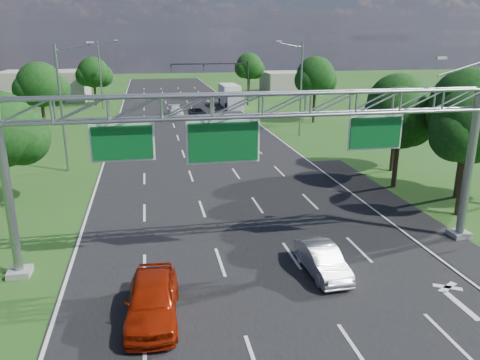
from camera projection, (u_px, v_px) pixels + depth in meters
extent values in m
plane|color=#1F4F17|center=(208.00, 164.00, 40.34)|extent=(220.00, 220.00, 0.00)
cube|color=black|center=(208.00, 164.00, 40.34)|extent=(18.00, 180.00, 0.02)
cube|color=black|center=(417.00, 225.00, 27.21)|extent=(3.00, 30.00, 0.02)
cube|color=gray|center=(459.00, 234.00, 25.53)|extent=(1.00, 1.00, 0.30)
cylinder|color=gray|center=(469.00, 166.00, 24.41)|extent=(0.44, 0.44, 8.00)
cube|color=gray|center=(20.00, 272.00, 21.37)|extent=(1.00, 1.00, 0.30)
cylinder|color=gray|center=(8.00, 192.00, 20.25)|extent=(0.40, 0.40, 8.00)
cylinder|color=gray|center=(462.00, 68.00, 22.73)|extent=(2.54, 0.12, 0.79)
cube|color=beige|center=(441.00, 58.00, 22.37)|extent=(0.50, 0.22, 0.12)
cube|color=white|center=(123.00, 143.00, 20.57)|extent=(2.80, 0.05, 1.70)
cube|color=#0A5521|center=(123.00, 143.00, 20.52)|extent=(2.62, 0.05, 1.52)
cube|color=white|center=(223.00, 142.00, 21.45)|extent=(3.40, 0.05, 2.00)
cube|color=#0A5521|center=(224.00, 142.00, 21.39)|extent=(3.22, 0.05, 1.82)
cube|color=white|center=(375.00, 132.00, 22.79)|extent=(2.80, 0.05, 1.70)
cube|color=#0A5521|center=(376.00, 133.00, 22.74)|extent=(2.62, 0.05, 1.52)
cylinder|color=black|center=(248.00, 83.00, 74.21)|extent=(0.24, 0.24, 7.00)
cylinder|color=black|center=(210.00, 64.00, 72.20)|extent=(12.00, 0.18, 0.18)
imported|color=black|center=(171.00, 68.00, 71.25)|extent=(0.18, 0.22, 1.10)
imported|color=black|center=(204.00, 67.00, 72.17)|extent=(0.18, 0.22, 1.10)
imported|color=black|center=(235.00, 67.00, 73.10)|extent=(0.18, 0.22, 1.10)
cylinder|color=gray|center=(62.00, 110.00, 36.76)|extent=(0.20, 0.20, 10.00)
cylinder|color=gray|center=(73.00, 48.00, 35.63)|extent=(2.78, 0.12, 0.60)
cube|color=beige|center=(90.00, 42.00, 35.76)|extent=(0.55, 0.22, 0.12)
cylinder|color=gray|center=(100.00, 76.00, 69.61)|extent=(0.20, 0.20, 10.00)
cylinder|color=gray|center=(107.00, 43.00, 68.49)|extent=(2.78, 0.12, 0.60)
cube|color=beige|center=(116.00, 40.00, 68.61)|extent=(0.55, 0.22, 0.12)
cylinder|color=gray|center=(301.00, 90.00, 50.40)|extent=(0.20, 0.20, 10.00)
cylinder|color=gray|center=(291.00, 45.00, 48.79)|extent=(2.78, 0.12, 0.60)
cube|color=beige|center=(279.00, 41.00, 48.43)|extent=(0.55, 0.22, 0.12)
cylinder|color=#2D2116|center=(461.00, 186.00, 28.22)|extent=(0.36, 0.36, 3.74)
sphere|color=black|center=(470.00, 126.00, 27.16)|extent=(4.40, 4.40, 4.40)
sphere|color=black|center=(480.00, 134.00, 27.90)|extent=(3.30, 3.30, 3.30)
sphere|color=black|center=(457.00, 135.00, 26.82)|extent=(3.08, 3.08, 3.08)
cylinder|color=#2D2116|center=(460.00, 168.00, 31.34)|extent=(0.36, 0.36, 4.18)
sphere|color=black|center=(468.00, 106.00, 30.15)|extent=(5.00, 5.00, 5.00)
sphere|color=black|center=(480.00, 115.00, 30.94)|extent=(3.75, 3.75, 3.75)
sphere|color=black|center=(455.00, 115.00, 29.80)|extent=(3.50, 3.50, 3.50)
cylinder|color=#2D2116|center=(395.00, 165.00, 33.73)|extent=(0.36, 0.36, 3.30)
sphere|color=black|center=(400.00, 118.00, 32.73)|extent=(4.40, 4.40, 4.40)
sphere|color=black|center=(411.00, 124.00, 33.47)|extent=(3.30, 3.30, 3.30)
sphere|color=black|center=(389.00, 125.00, 32.40)|extent=(3.08, 3.08, 3.08)
cylinder|color=#2D2116|center=(393.00, 150.00, 37.82)|extent=(0.36, 0.36, 3.52)
sphere|color=black|center=(398.00, 104.00, 36.75)|extent=(4.80, 4.80, 4.80)
sphere|color=black|center=(408.00, 110.00, 37.52)|extent=(3.60, 3.60, 3.60)
sphere|color=black|center=(386.00, 111.00, 36.41)|extent=(3.36, 3.36, 3.36)
cylinder|color=#2D2116|center=(6.00, 183.00, 29.80)|extent=(0.36, 0.36, 3.08)
sphere|color=black|center=(21.00, 137.00, 29.56)|extent=(3.60, 3.60, 3.60)
cylinder|color=#2D2116|center=(44.00, 120.00, 50.92)|extent=(0.36, 0.36, 3.74)
sphere|color=black|center=(40.00, 85.00, 49.82)|extent=(4.80, 4.80, 4.80)
sphere|color=black|center=(53.00, 90.00, 50.59)|extent=(3.60, 3.60, 3.60)
sphere|color=black|center=(29.00, 90.00, 49.48)|extent=(3.36, 3.36, 3.36)
cylinder|color=#2D2116|center=(95.00, 95.00, 75.01)|extent=(0.36, 0.36, 3.30)
sphere|color=black|center=(93.00, 72.00, 73.97)|extent=(4.80, 4.80, 4.80)
sphere|color=black|center=(102.00, 76.00, 74.74)|extent=(3.60, 3.60, 3.60)
sphere|color=black|center=(86.00, 76.00, 73.62)|extent=(3.36, 3.36, 3.36)
cylinder|color=#2D2116|center=(314.00, 107.00, 59.62)|extent=(0.36, 0.36, 3.96)
sphere|color=black|center=(315.00, 76.00, 58.49)|extent=(4.80, 4.80, 4.80)
sphere|color=black|center=(323.00, 80.00, 59.26)|extent=(3.60, 3.60, 3.60)
sphere|color=black|center=(308.00, 80.00, 58.14)|extent=(3.36, 3.36, 3.36)
cylinder|color=#2D2116|center=(249.00, 86.00, 87.47)|extent=(0.36, 0.36, 3.52)
sphere|color=black|center=(249.00, 66.00, 86.40)|extent=(4.80, 4.80, 4.80)
sphere|color=black|center=(255.00, 69.00, 87.17)|extent=(3.60, 3.60, 3.60)
sphere|color=black|center=(244.00, 69.00, 86.06)|extent=(3.36, 3.36, 3.36)
cube|color=#A59A8B|center=(45.00, 86.00, 80.60)|extent=(14.00, 10.00, 5.00)
cube|color=#A59A8B|center=(294.00, 82.00, 93.01)|extent=(12.00, 9.00, 4.00)
imported|color=#A31F07|center=(152.00, 299.00, 17.90)|extent=(2.29, 4.98, 1.66)
imported|color=silver|center=(322.00, 260.00, 21.41)|extent=(1.55, 4.06, 1.32)
imported|color=silver|center=(176.00, 111.00, 65.13)|extent=(1.97, 4.65, 1.34)
imported|color=black|center=(197.00, 113.00, 64.12)|extent=(2.19, 4.37, 1.19)
imported|color=silver|center=(238.00, 124.00, 55.66)|extent=(1.63, 4.02, 1.30)
cube|color=silver|center=(229.00, 95.00, 74.13)|extent=(2.60, 6.46, 3.22)
cube|color=silver|center=(235.00, 102.00, 70.07)|extent=(2.48, 2.37, 2.36)
cylinder|color=black|center=(227.00, 107.00, 70.24)|extent=(0.38, 1.07, 1.07)
cylinder|color=black|center=(242.00, 106.00, 70.68)|extent=(0.38, 1.07, 1.07)
cylinder|color=black|center=(220.00, 101.00, 76.29)|extent=(0.38, 1.07, 1.07)
cylinder|color=black|center=(234.00, 101.00, 76.73)|extent=(0.38, 1.07, 1.07)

